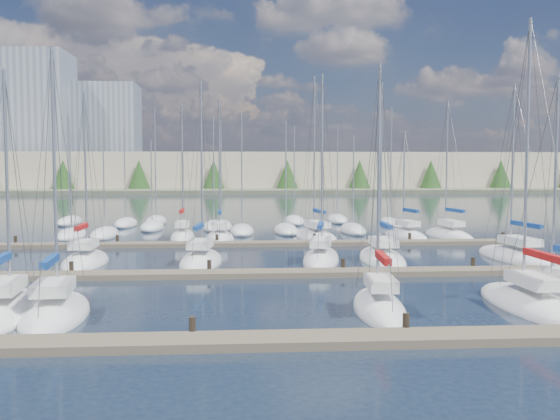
{
  "coord_description": "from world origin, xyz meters",
  "views": [
    {
      "loc": [
        -2.33,
        -19.84,
        6.37
      ],
      "look_at": [
        0.0,
        14.0,
        4.0
      ],
      "focal_mm": 40.0,
      "sensor_mm": 36.0,
      "label": 1
    }
  ],
  "objects": [
    {
      "name": "sailboat_e",
      "position": [
        10.84,
        7.02,
        0.18
      ],
      "size": [
        2.99,
        8.77,
        13.78
      ],
      "rotation": [
        0.0,
        0.0,
        0.02
      ],
      "color": "white",
      "rests_on": "ground"
    },
    {
      "name": "dock_near",
      "position": [
        0.0,
        2.01,
        0.15
      ],
      "size": [
        44.0,
        1.93,
        1.1
      ],
      "color": "#6B5E4C",
      "rests_on": "ground"
    },
    {
      "name": "sailboat_d",
      "position": [
        3.87,
        6.76,
        0.19
      ],
      "size": [
        2.64,
        7.03,
        11.6
      ],
      "rotation": [
        0.0,
        0.0,
        -0.07
      ],
      "color": "white",
      "rests_on": "ground"
    },
    {
      "name": "dock_far",
      "position": [
        0.0,
        30.01,
        0.15
      ],
      "size": [
        44.0,
        1.93,
        1.1
      ],
      "color": "#6B5E4C",
      "rests_on": "ground"
    },
    {
      "name": "sailboat_r",
      "position": [
        16.67,
        34.68,
        0.19
      ],
      "size": [
        3.53,
        8.2,
        13.09
      ],
      "rotation": [
        0.0,
        0.0,
        0.16
      ],
      "color": "white",
      "rests_on": "ground"
    },
    {
      "name": "sailboat_m",
      "position": [
        16.73,
        21.3,
        0.17
      ],
      "size": [
        3.64,
        9.48,
        12.81
      ],
      "rotation": [
        0.0,
        0.0,
        0.08
      ],
      "color": "white",
      "rests_on": "ground"
    },
    {
      "name": "dock_mid",
      "position": [
        0.0,
        16.01,
        0.15
      ],
      "size": [
        44.0,
        1.93,
        1.1
      ],
      "color": "#6B5E4C",
      "rests_on": "ground"
    },
    {
      "name": "ground",
      "position": [
        0.0,
        60.0,
        0.0
      ],
      "size": [
        400.0,
        400.0,
        0.0
      ],
      "primitive_type": "plane",
      "color": "#1C2839",
      "rests_on": "ground"
    },
    {
      "name": "sailboat_o",
      "position": [
        -3.84,
        33.77,
        0.19
      ],
      "size": [
        2.57,
        6.76,
        12.81
      ],
      "rotation": [
        0.0,
        0.0,
        0.02
      ],
      "color": "white",
      "rests_on": "ground"
    },
    {
      "name": "sailboat_b",
      "position": [
        -12.22,
        7.24,
        0.17
      ],
      "size": [
        3.25,
        8.27,
        11.29
      ],
      "rotation": [
        0.0,
        0.0,
        0.09
      ],
      "color": "white",
      "rests_on": "ground"
    },
    {
      "name": "sailboat_j",
      "position": [
        -4.72,
        20.99,
        0.18
      ],
      "size": [
        3.28,
        7.72,
        12.77
      ],
      "rotation": [
        0.0,
        0.0,
        -0.09
      ],
      "color": "white",
      "rests_on": "ground"
    },
    {
      "name": "sailboat_q",
      "position": [
        12.71,
        34.59,
        0.18
      ],
      "size": [
        3.66,
        7.16,
        10.25
      ],
      "rotation": [
        0.0,
        0.0,
        0.19
      ],
      "color": "white",
      "rests_on": "ground"
    },
    {
      "name": "sailboat_k",
      "position": [
        3.29,
        21.5,
        0.19
      ],
      "size": [
        3.93,
        9.04,
        13.31
      ],
      "rotation": [
        0.0,
        0.0,
        -0.18
      ],
      "color": "white",
      "rests_on": "ground"
    },
    {
      "name": "sailboat_p",
      "position": [
        4.6,
        34.46,
        0.18
      ],
      "size": [
        4.11,
        9.3,
        15.06
      ],
      "rotation": [
        0.0,
        0.0,
        0.13
      ],
      "color": "white",
      "rests_on": "ground"
    },
    {
      "name": "sailboat_n",
      "position": [
        -7.13,
        35.15,
        0.2
      ],
      "size": [
        2.21,
        6.88,
        12.61
      ],
      "rotation": [
        0.0,
        0.0,
        0.02
      ],
      "color": "white",
      "rests_on": "ground"
    },
    {
      "name": "sailboat_h",
      "position": [
        -12.27,
        21.34,
        0.18
      ],
      "size": [
        2.72,
        7.03,
        12.01
      ],
      "rotation": [
        0.0,
        0.0,
        0.01
      ],
      "color": "white",
      "rests_on": "ground"
    },
    {
      "name": "shoreline",
      "position": [
        -13.29,
        149.77,
        7.44
      ],
      "size": [
        400.0,
        60.0,
        38.0
      ],
      "color": "#666B51",
      "rests_on": "ground"
    },
    {
      "name": "sailboat_c",
      "position": [
        -10.05,
        6.81,
        0.18
      ],
      "size": [
        3.4,
        7.42,
        12.18
      ],
      "rotation": [
        0.0,
        0.0,
        0.1
      ],
      "color": "white",
      "rests_on": "ground"
    },
    {
      "name": "distant_boats",
      "position": [
        -4.34,
        43.76,
        0.29
      ],
      "size": [
        36.93,
        20.75,
        13.3
      ],
      "color": "#9EA0A5",
      "rests_on": "ground"
    },
    {
      "name": "sailboat_l",
      "position": [
        7.42,
        21.35,
        0.18
      ],
      "size": [
        3.02,
        8.51,
        12.78
      ],
      "rotation": [
        0.0,
        0.0,
        -0.03
      ],
      "color": "white",
      "rests_on": "ground"
    }
  ]
}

